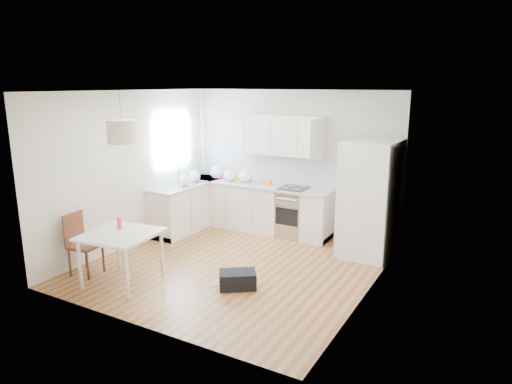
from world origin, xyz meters
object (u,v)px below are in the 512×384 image
at_px(refrigerator, 371,199).
at_px(dining_table, 121,239).
at_px(dining_chair, 85,245).
at_px(gym_bag, 238,280).

xyz_separation_m(refrigerator, dining_table, (-2.77, -2.85, -0.29)).
height_order(dining_chair, gym_bag, dining_chair).
distance_m(refrigerator, dining_table, 3.98).
height_order(dining_table, gym_bag, dining_table).
xyz_separation_m(refrigerator, dining_chair, (-3.46, -2.90, -0.49)).
bearing_deg(dining_chair, dining_table, -3.55).
distance_m(dining_table, gym_bag, 1.75).
xyz_separation_m(refrigerator, gym_bag, (-1.24, -2.18, -0.85)).
relative_size(dining_table, dining_chair, 1.12).
relative_size(refrigerator, gym_bag, 3.78).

